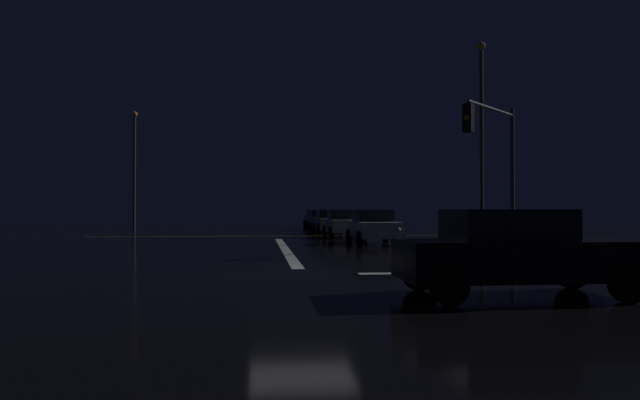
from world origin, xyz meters
The scene contains 12 objects.
ground centered at (0.00, 0.00, -0.05)m, with size 120.00×120.00×0.10m, color black.
stop_line_north centered at (0.00, 9.22, 0.00)m, with size 0.35×15.87×0.01m.
centre_line_ns centered at (0.00, 20.82, 0.00)m, with size 22.00×0.15×0.01m.
sedan_white centered at (4.18, 12.33, 0.80)m, with size 2.02×4.33×1.57m.
sedan_silver centered at (3.72, 18.68, 0.80)m, with size 2.02×4.33×1.57m.
sedan_gray centered at (3.62, 23.99, 0.80)m, with size 2.02×4.33×1.57m.
sedan_green centered at (3.68, 30.28, 0.80)m, with size 2.02×4.33×1.57m.
sedan_blue centered at (3.97, 36.91, 0.80)m, with size 2.02×4.33×1.57m.
sedan_black_crossing centered at (3.55, -3.97, 0.80)m, with size 4.33×2.02×1.57m.
traffic_signal_ne centered at (8.28, 8.28, 4.06)m, with size 3.35×3.35×5.85m.
streetlamp_left_far centered at (-10.32, 30.82, 5.16)m, with size 0.44×0.44×8.95m.
streetlamp_right_near centered at (10.32, 14.82, 5.81)m, with size 0.44×0.44×10.20m.
Camera 1 is at (-1.04, -14.13, 1.56)m, focal length 32.91 mm.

